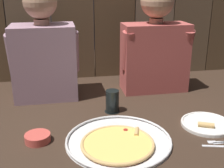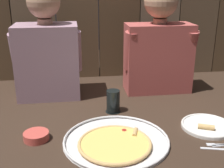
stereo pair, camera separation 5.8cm
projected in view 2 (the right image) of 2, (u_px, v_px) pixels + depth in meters
name	position (u px, v px, depth m)	size (l,w,h in m)	color
ground_plane	(116.00, 129.00, 1.30)	(3.20, 3.20, 0.00)	#332319
pizza_tray	(116.00, 141.00, 1.18)	(0.44, 0.44, 0.03)	silver
dinner_plate	(207.00, 126.00, 1.31)	(0.23, 0.23, 0.03)	white
drinking_glass	(113.00, 101.00, 1.45)	(0.08, 0.08, 0.11)	black
dipping_bowl	(36.00, 136.00, 1.20)	(0.11, 0.11, 0.03)	#CC4C42
table_fork	(221.00, 144.00, 1.17)	(0.13, 0.04, 0.01)	silver
table_knife	(221.00, 149.00, 1.14)	(0.15, 0.05, 0.01)	silver
diner_left	(47.00, 48.00, 1.59)	(0.38, 0.23, 0.62)	gray
diner_right	(159.00, 42.00, 1.67)	(0.42, 0.21, 0.63)	#AD4C47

